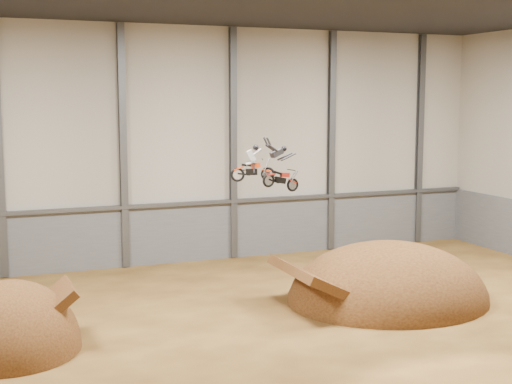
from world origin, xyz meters
The scene contains 12 objects.
floor centered at (0.00, 0.00, 0.00)m, with size 40.00×40.00×0.00m, color #513415.
back_wall centered at (0.00, 15.00, 7.00)m, with size 40.00×0.10×14.00m, color #AAA396.
lower_band_back centered at (0.00, 14.90, 1.75)m, with size 39.80×0.18×3.50m, color slate.
steel_rail centered at (0.00, 14.75, 3.55)m, with size 39.80×0.35×0.20m, color #47494F.
steel_column_2 centered at (-3.33, 14.80, 7.00)m, with size 0.40×0.36×13.90m, color #47494F.
steel_column_3 centered at (3.33, 14.80, 7.00)m, with size 0.40×0.36×13.90m, color #47494F.
steel_column_4 centered at (10.00, 14.80, 7.00)m, with size 0.40×0.36×13.90m, color #47494F.
steel_column_5 centered at (16.67, 14.80, 7.00)m, with size 0.40×0.36×13.90m, color #47494F.
takeoff_ramp centered at (-10.25, 2.82, 0.00)m, with size 5.40×6.23×5.40m, color #3C210F.
landing_ramp centered at (7.12, 3.19, 0.00)m, with size 9.96×8.81×5.75m, color #3C210F.
fmx_rider_a centered at (0.38, 3.96, 6.95)m, with size 1.97×0.75×1.78m, color #E63B0B, non-canonical shape.
fmx_rider_b centered at (1.24, 2.93, 6.84)m, with size 2.50×0.71×2.14m, color red, non-canonical shape.
Camera 1 is at (-11.22, -25.70, 9.75)m, focal length 50.00 mm.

